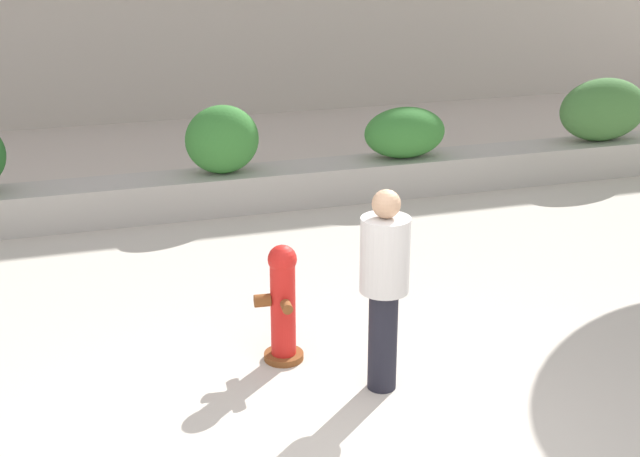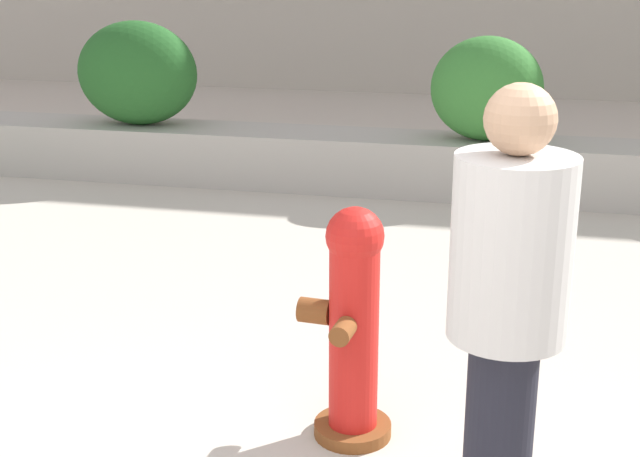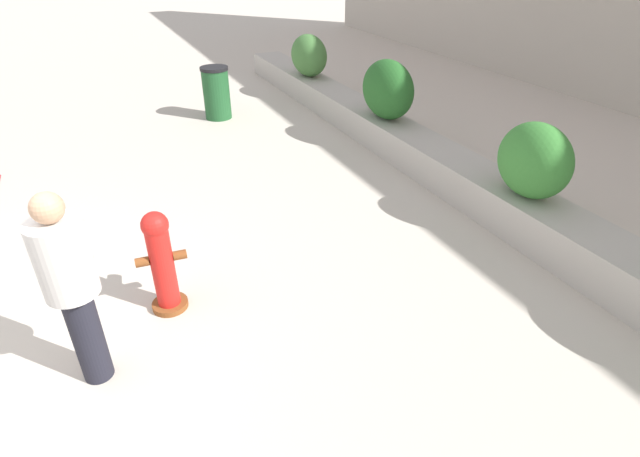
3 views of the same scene
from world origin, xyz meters
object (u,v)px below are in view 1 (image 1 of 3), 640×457
(hedge_bush_3, at_px, (405,133))
(hedge_bush_4, at_px, (603,110))
(hedge_bush_2, at_px, (222,139))
(pedestrian, at_px, (384,278))
(fire_hydrant, at_px, (282,302))

(hedge_bush_3, bearing_deg, hedge_bush_4, 0.00)
(hedge_bush_2, xyz_separation_m, hedge_bush_3, (2.56, 0.00, -0.10))
(hedge_bush_2, relative_size, pedestrian, 0.56)
(pedestrian, bearing_deg, hedge_bush_3, 65.59)
(hedge_bush_4, bearing_deg, fire_hydrant, -144.93)
(hedge_bush_3, height_order, fire_hydrant, hedge_bush_3)
(hedge_bush_4, xyz_separation_m, pedestrian, (-5.43, -4.99, 0.02))
(hedge_bush_2, xyz_separation_m, hedge_bush_4, (5.72, 0.00, 0.02))
(hedge_bush_2, distance_m, pedestrian, 5.00)
(hedge_bush_3, distance_m, hedge_bush_4, 3.16)
(fire_hydrant, relative_size, pedestrian, 0.62)
(hedge_bush_4, distance_m, pedestrian, 7.37)
(hedge_bush_4, xyz_separation_m, fire_hydrant, (-6.08, -4.27, -0.42))
(hedge_bush_2, xyz_separation_m, pedestrian, (0.29, -4.99, 0.04))
(hedge_bush_4, height_order, pedestrian, pedestrian)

